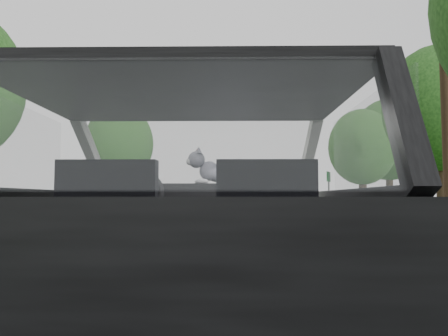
{
  "coord_description": "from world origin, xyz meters",
  "views": [
    {
      "loc": [
        0.22,
        -2.58,
        0.9
      ],
      "look_at": [
        0.17,
        0.57,
        1.12
      ],
      "focal_mm": 35.0,
      "sensor_mm": 36.0,
      "label": 1
    }
  ],
  "objects_px": {
    "highway_sign": "(329,192)",
    "utility_pole": "(445,86)",
    "cat": "(232,173)",
    "subject_car": "(193,228)",
    "other_car": "(236,202)"
  },
  "relations": [
    {
      "from": "subject_car",
      "to": "cat",
      "type": "xyz_separation_m",
      "value": [
        0.23,
        0.67,
        0.36
      ]
    },
    {
      "from": "subject_car",
      "to": "cat",
      "type": "bearing_deg",
      "value": 70.71
    },
    {
      "from": "cat",
      "to": "subject_car",
      "type": "bearing_deg",
      "value": -122.13
    },
    {
      "from": "highway_sign",
      "to": "utility_pole",
      "type": "bearing_deg",
      "value": -63.43
    },
    {
      "from": "subject_car",
      "to": "highway_sign",
      "type": "xyz_separation_m",
      "value": [
        6.07,
        23.56,
        0.52
      ]
    },
    {
      "from": "cat",
      "to": "other_car",
      "type": "relative_size",
      "value": 0.14
    },
    {
      "from": "other_car",
      "to": "highway_sign",
      "type": "bearing_deg",
      "value": 2.1
    },
    {
      "from": "subject_car",
      "to": "other_car",
      "type": "bearing_deg",
      "value": 88.63
    },
    {
      "from": "highway_sign",
      "to": "utility_pole",
      "type": "distance_m",
      "value": 13.35
    },
    {
      "from": "cat",
      "to": "utility_pole",
      "type": "relative_size",
      "value": 0.07
    },
    {
      "from": "subject_car",
      "to": "highway_sign",
      "type": "bearing_deg",
      "value": 75.54
    },
    {
      "from": "subject_car",
      "to": "other_car",
      "type": "xyz_separation_m",
      "value": [
        0.54,
        22.53,
        -0.04
      ]
    },
    {
      "from": "highway_sign",
      "to": "utility_pole",
      "type": "relative_size",
      "value": 0.29
    },
    {
      "from": "cat",
      "to": "other_car",
      "type": "distance_m",
      "value": 21.86
    },
    {
      "from": "subject_car",
      "to": "highway_sign",
      "type": "distance_m",
      "value": 24.33
    }
  ]
}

